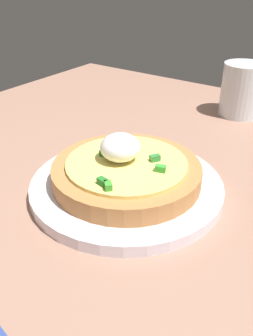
# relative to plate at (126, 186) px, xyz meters

# --- Properties ---
(dining_table) EXTENTS (1.14, 0.89, 0.03)m
(dining_table) POSITION_rel_plate_xyz_m (-0.07, 0.04, -0.02)
(dining_table) COLOR #9B715D
(dining_table) RESTS_ON ground
(plate) EXTENTS (0.26, 0.26, 0.02)m
(plate) POSITION_rel_plate_xyz_m (0.00, 0.00, 0.00)
(plate) COLOR white
(plate) RESTS_ON dining_table
(pizza) EXTENTS (0.20, 0.20, 0.06)m
(pizza) POSITION_rel_plate_xyz_m (0.00, 0.00, 0.02)
(pizza) COLOR #B97A43
(pizza) RESTS_ON plate
(cup_far) EXTENTS (0.08, 0.08, 0.10)m
(cup_far) POSITION_rel_plate_xyz_m (0.36, -0.02, 0.04)
(cup_far) COLOR silver
(cup_far) RESTS_ON dining_table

